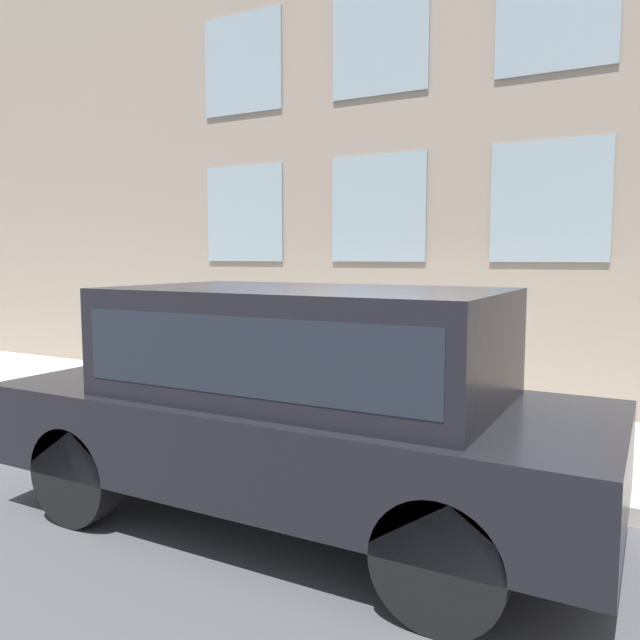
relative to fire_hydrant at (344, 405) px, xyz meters
name	(u,v)px	position (x,y,z in m)	size (l,w,h in m)	color
ground_plane	(367,478)	(-0.69, -0.60, -0.51)	(80.00, 80.00, 0.00)	#47474C
sidewalk	(418,433)	(0.77, -0.60, -0.44)	(2.93, 60.00, 0.16)	#B2ADA3
building_facade	(463,149)	(2.38, -0.60, 3.12)	(0.33, 40.00, 7.26)	gray
fire_hydrant	(344,405)	(0.00, 0.00, 0.00)	(0.28, 0.41, 0.70)	#2D7260
person	(298,350)	(0.44, 0.86, 0.50)	(0.35, 0.23, 1.43)	#232328
parked_truck_charcoal_near	(298,390)	(-1.92, -0.53, 0.59)	(1.96, 4.90, 1.92)	black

